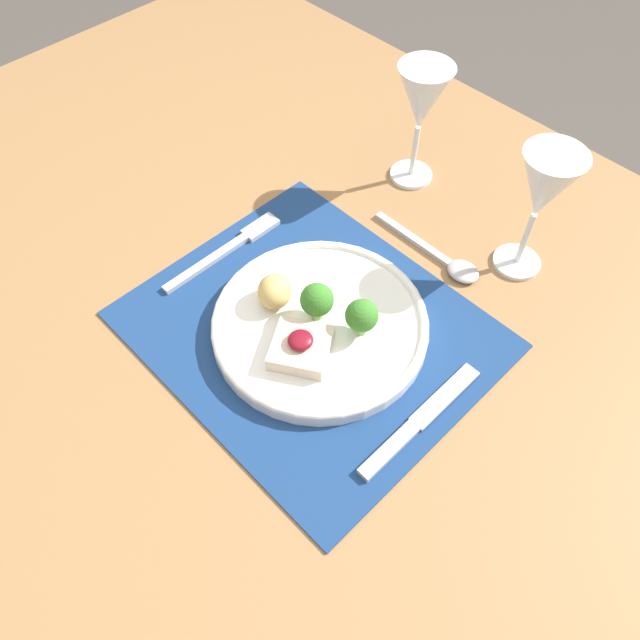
% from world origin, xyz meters
% --- Properties ---
extents(ground_plane, '(8.00, 8.00, 0.00)m').
position_xyz_m(ground_plane, '(0.00, 0.00, 0.00)').
color(ground_plane, '#4C4742').
extents(dining_table, '(1.60, 1.10, 0.76)m').
position_xyz_m(dining_table, '(0.00, 0.00, 0.68)').
color(dining_table, olive).
rests_on(dining_table, ground_plane).
extents(placemat, '(0.41, 0.35, 0.00)m').
position_xyz_m(placemat, '(0.00, 0.00, 0.76)').
color(placemat, navy).
rests_on(placemat, dining_table).
extents(dinner_plate, '(0.26, 0.26, 0.07)m').
position_xyz_m(dinner_plate, '(0.01, 0.01, 0.77)').
color(dinner_plate, white).
rests_on(dinner_plate, placemat).
extents(fork, '(0.02, 0.19, 0.01)m').
position_xyz_m(fork, '(-0.17, 0.01, 0.76)').
color(fork, '#B2B2B7').
rests_on(fork, placemat).
extents(knife, '(0.02, 0.19, 0.01)m').
position_xyz_m(knife, '(0.18, -0.01, 0.76)').
color(knife, '#B2B2B7').
rests_on(knife, placemat).
extents(spoon, '(0.17, 0.04, 0.01)m').
position_xyz_m(spoon, '(0.05, 0.20, 0.76)').
color(spoon, '#B2B2B7').
rests_on(spoon, dining_table).
extents(wine_glass_near, '(0.08, 0.08, 0.18)m').
position_xyz_m(wine_glass_near, '(0.11, 0.27, 0.88)').
color(wine_glass_near, white).
rests_on(wine_glass_near, dining_table).
extents(wine_glass_far, '(0.08, 0.08, 0.18)m').
position_xyz_m(wine_glass_far, '(-0.10, 0.30, 0.88)').
color(wine_glass_far, white).
rests_on(wine_glass_far, dining_table).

